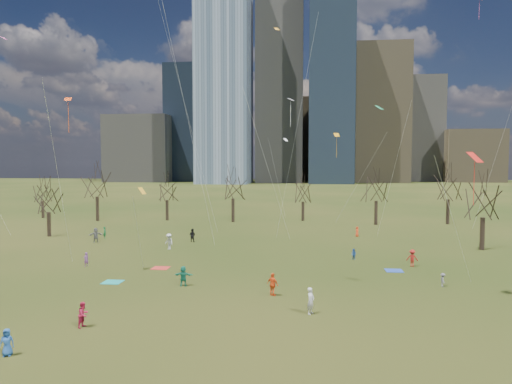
# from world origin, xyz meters

# --- Properties ---
(ground) EXTENTS (500.00, 500.00, 0.00)m
(ground) POSITION_xyz_m (0.00, 0.00, 0.00)
(ground) COLOR black
(ground) RESTS_ON ground
(downtown_skyline) EXTENTS (212.50, 78.00, 118.00)m
(downtown_skyline) POSITION_xyz_m (-2.43, 210.64, 39.01)
(downtown_skyline) COLOR slate
(downtown_skyline) RESTS_ON ground
(bare_tree_row) EXTENTS (113.04, 29.80, 9.50)m
(bare_tree_row) POSITION_xyz_m (-0.09, 37.22, 6.12)
(bare_tree_row) COLOR black
(bare_tree_row) RESTS_ON ground
(blanket_teal) EXTENTS (1.60, 1.50, 0.03)m
(blanket_teal) POSITION_xyz_m (-10.97, -0.61, 0.01)
(blanket_teal) COLOR teal
(blanket_teal) RESTS_ON ground
(blanket_navy) EXTENTS (1.60, 1.50, 0.03)m
(blanket_navy) POSITION_xyz_m (13.74, 6.22, 0.01)
(blanket_navy) COLOR #2242A0
(blanket_navy) RESTS_ON ground
(blanket_crimson) EXTENTS (1.60, 1.50, 0.03)m
(blanket_crimson) POSITION_xyz_m (-8.53, 4.88, 0.01)
(blanket_crimson) COLOR red
(blanket_crimson) RESTS_ON ground
(person_0) EXTENTS (0.82, 0.65, 1.45)m
(person_0) POSITION_xyz_m (-10.25, -15.49, 0.73)
(person_0) COLOR #2556A1
(person_0) RESTS_ON ground
(person_1) EXTENTS (0.70, 0.78, 1.80)m
(person_1) POSITION_xyz_m (5.75, -7.05, 0.90)
(person_1) COLOR silver
(person_1) RESTS_ON ground
(person_2) EXTENTS (0.76, 0.89, 1.59)m
(person_2) POSITION_xyz_m (-8.27, -11.05, 0.80)
(person_2) COLOR #BB1A42
(person_2) RESTS_ON ground
(person_3) EXTENTS (0.42, 0.73, 1.12)m
(person_3) POSITION_xyz_m (16.64, 0.93, 0.56)
(person_3) COLOR slate
(person_3) RESTS_ON ground
(person_4) EXTENTS (1.09, 0.95, 1.76)m
(person_4) POSITION_xyz_m (2.91, -3.11, 0.88)
(person_4) COLOR #FF581C
(person_4) RESTS_ON ground
(person_5) EXTENTS (1.56, 0.50, 1.68)m
(person_5) POSITION_xyz_m (-4.63, -1.14, 0.84)
(person_5) COLOR #1C7F64
(person_5) RESTS_ON ground
(person_7) EXTENTS (0.53, 0.61, 1.40)m
(person_7) POSITION_xyz_m (-16.05, 4.84, 0.70)
(person_7) COLOR #8A4D9A
(person_7) RESTS_ON ground
(person_8) EXTENTS (0.70, 0.70, 1.15)m
(person_8) POSITION_xyz_m (10.47, 10.82, 0.57)
(person_8) COLOR #2857AE
(person_8) RESTS_ON ground
(person_9) EXTENTS (1.39, 1.24, 1.87)m
(person_9) POSITION_xyz_m (-10.59, 14.40, 0.93)
(person_9) COLOR silver
(person_9) RESTS_ON ground
(person_11) EXTENTS (1.80, 1.34, 1.89)m
(person_11) POSITION_xyz_m (-21.29, 17.95, 0.94)
(person_11) COLOR slate
(person_11) RESTS_ON ground
(person_12) EXTENTS (0.61, 0.77, 1.39)m
(person_12) POSITION_xyz_m (12.54, 26.28, 0.69)
(person_12) COLOR #F8471B
(person_12) RESTS_ON ground
(person_13) EXTENTS (0.59, 0.68, 1.56)m
(person_13) POSITION_xyz_m (-21.56, 21.17, 0.78)
(person_13) COLOR #166533
(person_13) RESTS_ON ground
(person_14) EXTENTS (0.96, 0.82, 1.73)m
(person_14) POSITION_xyz_m (-9.09, 19.65, 0.86)
(person_14) COLOR black
(person_14) RESTS_ON ground
(person_15) EXTENTS (1.22, 0.88, 1.69)m
(person_15) POSITION_xyz_m (15.84, 8.18, 0.85)
(person_15) COLOR #B21E19
(person_15) RESTS_ON ground
(kites_airborne) EXTENTS (69.88, 47.87, 30.30)m
(kites_airborne) POSITION_xyz_m (0.72, 12.40, 13.33)
(kites_airborne) COLOR #FF4E15
(kites_airborne) RESTS_ON ground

